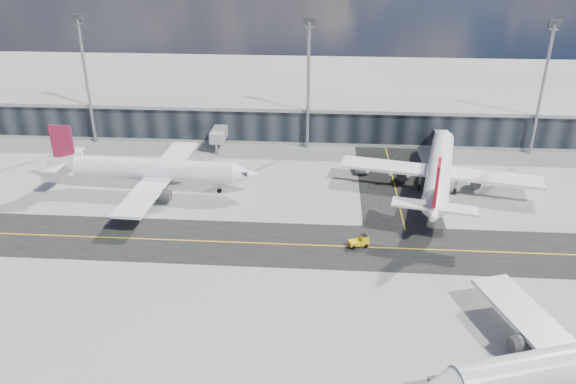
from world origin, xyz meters
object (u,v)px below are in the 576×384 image
at_px(airliner_af, 151,170).
at_px(airliner_redtail, 439,170).
at_px(service_van, 360,167).
at_px(baggage_tug, 360,241).

height_order(airliner_af, airliner_redtail, airliner_redtail).
height_order(airliner_redtail, service_van, airliner_redtail).
xyz_separation_m(airliner_af, airliner_redtail, (54.51, 3.13, 0.28)).
bearing_deg(airliner_af, airliner_redtail, 95.89).
height_order(baggage_tug, service_van, baggage_tug).
relative_size(airliner_af, baggage_tug, 12.41).
relative_size(airliner_redtail, baggage_tug, 13.20).
bearing_deg(airliner_af, service_van, 109.91).
bearing_deg(baggage_tug, airliner_af, -133.49).
relative_size(baggage_tug, service_van, 0.58).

